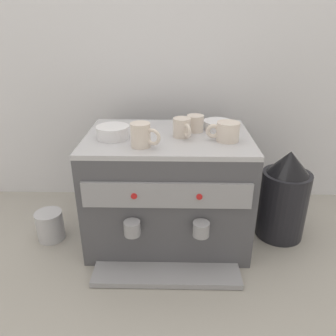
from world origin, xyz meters
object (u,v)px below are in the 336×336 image
Objects in this scene: espresso_machine at (168,189)px; coffee_grinder at (284,197)px; ceramic_cup_0 at (142,135)px; ceramic_bowl_0 at (218,125)px; ceramic_cup_2 at (195,123)px; ceramic_bowl_1 at (113,132)px; ceramic_cup_1 at (227,132)px; milk_pitcher at (50,225)px; ceramic_cup_3 at (182,128)px.

espresso_machine is 1.62× the size of coffee_grinder.
ceramic_cup_0 reaches higher than ceramic_bowl_0.
ceramic_cup_2 is 0.83× the size of ceramic_bowl_1.
ceramic_bowl_0 is 0.40m from coffee_grinder.
ceramic_bowl_1 is at bearing 143.21° from ceramic_cup_0.
ceramic_cup_1 reaches higher than milk_pitcher.
coffee_grinder is at bearing 2.95° from milk_pitcher.
ceramic_cup_3 is (-0.05, -0.07, 0.00)m from ceramic_cup_2.
espresso_machine is at bearing 166.27° from ceramic_cup_1.
ceramic_cup_0 is at bearing -166.69° from coffee_grinder.
ceramic_bowl_1 is at bearing -175.48° from ceramic_cup_3.
coffee_grinder is at bearing -6.87° from ceramic_cup_2.
ceramic_cup_1 is 0.97× the size of milk_pitcher.
espresso_machine is 0.31m from ceramic_bowl_1.
ceramic_cup_3 is 0.26× the size of coffee_grinder.
ceramic_cup_0 is 0.14m from ceramic_bowl_1.
ceramic_cup_0 reaches higher than milk_pitcher.
ceramic_bowl_1 is (-0.20, -0.03, 0.24)m from espresso_machine.
espresso_machine is 0.33m from ceramic_cup_1.
ceramic_cup_2 is 0.71m from milk_pitcher.
ceramic_bowl_1 reaches higher than coffee_grinder.
ceramic_cup_3 is 0.67m from milk_pitcher.
ceramic_cup_2 is at bearing 173.13° from coffee_grinder.
ceramic_bowl_1 is at bearing -162.18° from ceramic_bowl_0.
espresso_machine is 0.28m from ceramic_cup_2.
ceramic_bowl_0 is 0.92× the size of milk_pitcher.
espresso_machine is 5.85× the size of ceramic_cup_0.
ceramic_bowl_0 is at bearing 25.91° from espresso_machine.
coffee_grinder is 0.95m from milk_pitcher.
ceramic_cup_3 is at bearing 4.52° from ceramic_bowl_1.
espresso_machine is at bearing 53.67° from ceramic_cup_0.
ceramic_cup_0 is 1.08× the size of ceramic_cup_3.
ceramic_bowl_0 is at bearing 10.68° from milk_pitcher.
coffee_grinder is at bearing 4.03° from ceramic_bowl_1.
milk_pitcher is at bearing -177.65° from ceramic_cup_3.
ceramic_bowl_0 is 0.79m from milk_pitcher.
ceramic_cup_3 is 0.18m from ceramic_bowl_0.
ceramic_cup_3 is 0.86× the size of ceramic_bowl_0.
ceramic_cup_1 is 1.22× the size of ceramic_cup_3.
ceramic_cup_3 reaches higher than ceramic_bowl_1.
ceramic_cup_1 is 0.16m from ceramic_cup_3.
ceramic_cup_1 is at bearing -84.47° from ceramic_bowl_0.
ceramic_cup_0 is at bearing -167.41° from ceramic_cup_1.
ceramic_cup_3 is 0.25m from ceramic_bowl_1.
espresso_machine is 0.47m from coffee_grinder.
ceramic_cup_1 reaches higher than ceramic_bowl_1.
ceramic_cup_2 is (-0.10, 0.11, -0.00)m from ceramic_cup_1.
ceramic_bowl_1 is (-0.25, -0.02, -0.01)m from ceramic_cup_3.
ceramic_cup_2 reaches higher than milk_pitcher.
espresso_machine is 0.51m from milk_pitcher.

